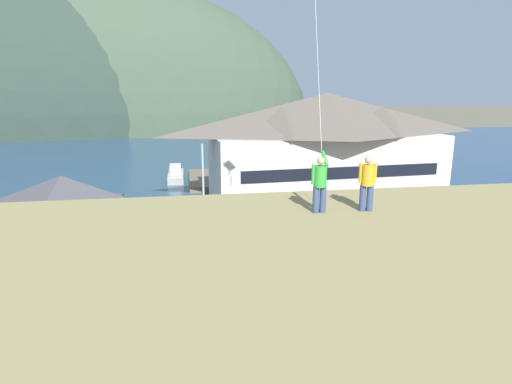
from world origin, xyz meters
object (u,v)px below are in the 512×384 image
object	(u,v)px
person_kite_flyer	(320,182)
parked_car_back_row_right	(309,238)
moored_boat_wharfside	(176,175)
parked_car_front_row_red	(306,278)
parked_car_mid_row_near	(501,264)
person_companion	(367,182)
storage_shed_near_lot	(65,217)
parked_car_front_row_silver	(433,233)
parked_car_mid_row_center	(391,268)
wharf_dock	(202,180)
parked_car_front_row_end	(196,247)
parked_car_back_row_left	(127,303)
harbor_lodge	(326,145)
parking_light_pole	(203,186)

from	to	relation	value
person_kite_flyer	parked_car_back_row_right	bearing A→B (deg)	74.09
parked_car_back_row_right	moored_boat_wharfside	bearing A→B (deg)	110.28
parked_car_front_row_red	parked_car_back_row_right	size ratio (longest dim) A/B	1.00
parked_car_mid_row_near	person_companion	bearing A→B (deg)	-145.70
storage_shed_near_lot	parked_car_back_row_right	distance (m)	16.53
parked_car_mid_row_near	person_companion	size ratio (longest dim) A/B	2.43
parked_car_mid_row_near	parked_car_front_row_red	size ratio (longest dim) A/B	0.99
parked_car_front_row_silver	person_companion	distance (m)	20.14
parked_car_mid_row_center	person_companion	size ratio (longest dim) A/B	2.46
storage_shed_near_lot	parked_car_mid_row_center	xyz separation A→B (m)	(19.54, -7.28, -1.91)
wharf_dock	parked_car_back_row_right	distance (m)	25.66
wharf_dock	parked_car_back_row_right	xyz separation A→B (m)	(6.50, -24.81, 0.71)
person_kite_flyer	person_companion	xyz separation A→B (m)	(1.50, -0.06, -0.02)
moored_boat_wharfside	person_companion	world-z (taller)	person_companion
parked_car_front_row_end	person_companion	distance (m)	16.94
moored_boat_wharfside	parked_car_back_row_left	size ratio (longest dim) A/B	1.40
storage_shed_near_lot	parked_car_back_row_right	world-z (taller)	storage_shed_near_lot
parked_car_mid_row_near	parked_car_back_row_right	size ratio (longest dim) A/B	0.99
harbor_lodge	storage_shed_near_lot	size ratio (longest dim) A/B	3.22
parked_car_front_row_red	parked_car_back_row_left	size ratio (longest dim) A/B	1.00
parked_car_front_row_red	parked_car_front_row_silver	bearing A→B (deg)	27.86
parked_car_back_row_left	parking_light_pole	size ratio (longest dim) A/B	0.58
moored_boat_wharfside	person_companion	xyz separation A→B (m)	(7.04, -41.36, 7.56)
harbor_lodge	parked_car_front_row_silver	xyz separation A→B (m)	(3.63, -13.88, -4.72)
parking_light_pole	parked_car_back_row_right	bearing A→B (deg)	-25.66
storage_shed_near_lot	person_kite_flyer	size ratio (longest dim) A/B	4.12
parked_car_front_row_silver	parked_car_back_row_left	bearing A→B (deg)	-160.58
parked_car_front_row_end	parked_car_back_row_left	world-z (taller)	same
harbor_lodge	wharf_dock	distance (m)	17.39
parked_car_front_row_red	parked_car_back_row_left	distance (m)	9.39
parked_car_mid_row_center	person_kite_flyer	distance (m)	13.74
parked_car_front_row_end	parking_light_pole	world-z (taller)	parking_light_pole
moored_boat_wharfside	parked_car_back_row_right	bearing A→B (deg)	-69.72
storage_shed_near_lot	parked_car_mid_row_center	size ratio (longest dim) A/B	1.79
person_companion	moored_boat_wharfside	bearing A→B (deg)	99.66
harbor_lodge	parked_car_mid_row_center	world-z (taller)	harbor_lodge
parked_car_mid_row_near	parking_light_pole	world-z (taller)	parking_light_pole
parked_car_mid_row_near	parked_car_front_row_end	xyz separation A→B (m)	(-17.71, 5.86, 0.00)
harbor_lodge	parked_car_front_row_silver	size ratio (longest dim) A/B	5.80
storage_shed_near_lot	person_kite_flyer	world-z (taller)	person_kite_flyer
harbor_lodge	parked_car_back_row_left	world-z (taller)	harbor_lodge
parked_car_front_row_silver	parked_car_front_row_red	distance (m)	12.69
parked_car_front_row_red	parked_car_front_row_end	distance (m)	8.24
moored_boat_wharfside	parking_light_pole	size ratio (longest dim) A/B	0.82
person_kite_flyer	harbor_lodge	bearing A→B (deg)	70.97
parked_car_mid_row_center	parked_car_back_row_right	bearing A→B (deg)	118.64
parked_car_front_row_silver	person_companion	world-z (taller)	person_companion
wharf_dock	parking_light_pole	bearing A→B (deg)	-91.76
parked_car_mid_row_near	parked_car_front_row_silver	world-z (taller)	same
parked_car_mid_row_near	wharf_dock	bearing A→B (deg)	117.65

